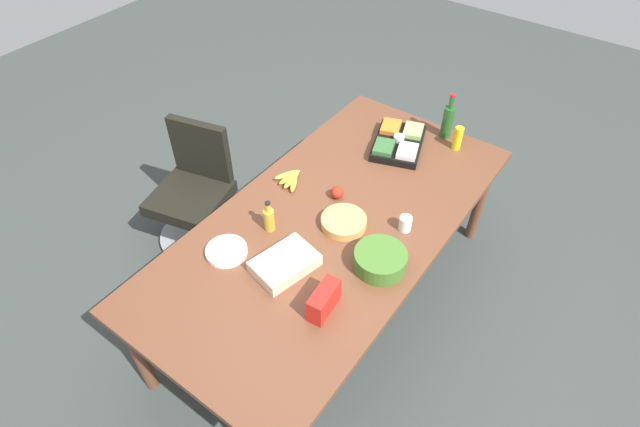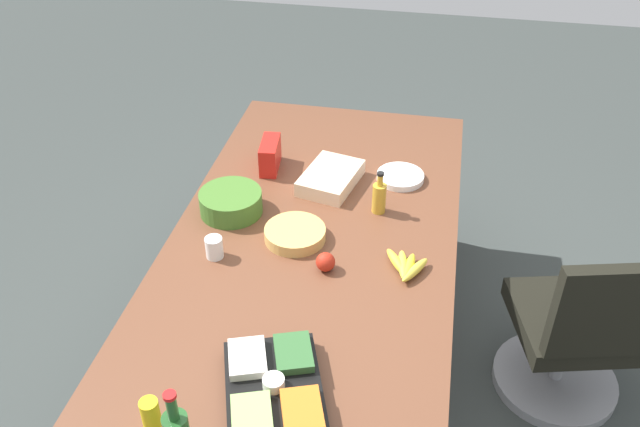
{
  "view_description": "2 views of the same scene",
  "coord_description": "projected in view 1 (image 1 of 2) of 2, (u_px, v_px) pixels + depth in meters",
  "views": [
    {
      "loc": [
        1.67,
        1.12,
        2.8
      ],
      "look_at": [
        0.06,
        -0.05,
        0.83
      ],
      "focal_mm": 28.58,
      "sensor_mm": 36.0,
      "label": 1
    },
    {
      "loc": [
        -2.14,
        -0.45,
        2.49
      ],
      "look_at": [
        0.1,
        -0.02,
        0.84
      ],
      "focal_mm": 37.9,
      "sensor_mm": 36.0,
      "label": 2
    }
  ],
  "objects": [
    {
      "name": "mustard_bottle",
      "position": [
        458.0,
        138.0,
        3.27
      ],
      "size": [
        0.07,
        0.07,
        0.16
      ],
      "primitive_type": "cylinder",
      "rotation": [
        0.0,
        0.0,
        0.34
      ],
      "color": "yellow",
      "rests_on": "conference_table"
    },
    {
      "name": "sheet_cake",
      "position": [
        285.0,
        264.0,
        2.59
      ],
      "size": [
        0.36,
        0.29,
        0.07
      ],
      "primitive_type": "cube",
      "rotation": [
        0.0,
        0.0,
        -0.22
      ],
      "color": "beige",
      "rests_on": "conference_table"
    },
    {
      "name": "salad_bowl",
      "position": [
        380.0,
        260.0,
        2.59
      ],
      "size": [
        0.29,
        0.29,
        0.1
      ],
      "primitive_type": "cylinder",
      "rotation": [
        0.0,
        0.0,
        -0.07
      ],
      "color": "#406E27",
      "rests_on": "conference_table"
    },
    {
      "name": "conference_table",
      "position": [
        333.0,
        228.0,
        2.9
      ],
      "size": [
        2.38,
        1.18,
        0.77
      ],
      "color": "brown",
      "rests_on": "ground"
    },
    {
      "name": "dressing_bottle",
      "position": [
        269.0,
        219.0,
        2.76
      ],
      "size": [
        0.08,
        0.08,
        0.2
      ],
      "color": "gold",
      "rests_on": "conference_table"
    },
    {
      "name": "ground_plane",
      "position": [
        331.0,
        300.0,
        3.4
      ],
      "size": [
        10.0,
        10.0,
        0.0
      ],
      "primitive_type": "plane",
      "color": "#383E3C"
    },
    {
      "name": "banana_bunch",
      "position": [
        291.0,
        178.0,
        3.07
      ],
      "size": [
        0.2,
        0.19,
        0.04
      ],
      "color": "gold",
      "rests_on": "conference_table"
    },
    {
      "name": "paper_plate_stack",
      "position": [
        226.0,
        251.0,
        2.67
      ],
      "size": [
        0.22,
        0.22,
        0.03
      ],
      "primitive_type": "cylinder",
      "rotation": [
        0.0,
        0.0,
        0.0
      ],
      "color": "white",
      "rests_on": "conference_table"
    },
    {
      "name": "paper_cup",
      "position": [
        405.0,
        223.0,
        2.78
      ],
      "size": [
        0.09,
        0.09,
        0.09
      ],
      "primitive_type": "cylinder",
      "rotation": [
        0.0,
        0.0,
        0.28
      ],
      "color": "white",
      "rests_on": "conference_table"
    },
    {
      "name": "chip_bag_red",
      "position": [
        324.0,
        300.0,
        2.38
      ],
      "size": [
        0.21,
        0.1,
        0.14
      ],
      "primitive_type": "cube",
      "rotation": [
        0.0,
        0.0,
        0.11
      ],
      "color": "red",
      "rests_on": "conference_table"
    },
    {
      "name": "office_chair",
      "position": [
        195.0,
        200.0,
        3.59
      ],
      "size": [
        0.59,
        0.58,
        0.89
      ],
      "color": "gray",
      "rests_on": "ground"
    },
    {
      "name": "wine_bottle",
      "position": [
        448.0,
        121.0,
        3.34
      ],
      "size": [
        0.08,
        0.08,
        0.32
      ],
      "color": "#205222",
      "rests_on": "conference_table"
    },
    {
      "name": "chip_bowl",
      "position": [
        343.0,
        222.0,
        2.81
      ],
      "size": [
        0.28,
        0.28,
        0.05
      ],
      "primitive_type": "cylinder",
      "rotation": [
        0.0,
        0.0,
        -0.12
      ],
      "color": "tan",
      "rests_on": "conference_table"
    },
    {
      "name": "veggie_tray",
      "position": [
        398.0,
        142.0,
        3.31
      ],
      "size": [
        0.5,
        0.42,
        0.09
      ],
      "color": "black",
      "rests_on": "conference_table"
    },
    {
      "name": "apple_red",
      "position": [
        337.0,
        192.0,
        2.97
      ],
      "size": [
        0.1,
        0.1,
        0.08
      ],
      "primitive_type": "sphere",
      "rotation": [
        0.0,
        0.0,
        0.34
      ],
      "color": "#B22615",
      "rests_on": "conference_table"
    }
  ]
}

